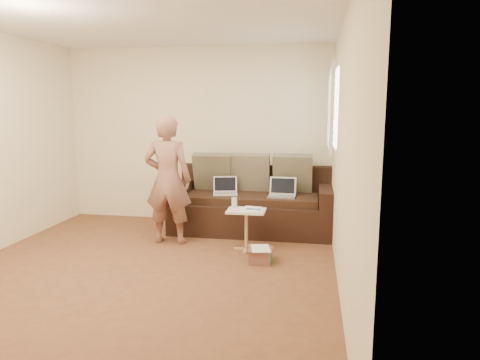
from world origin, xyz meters
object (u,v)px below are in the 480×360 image
at_px(laptop_silver, 281,197).
at_px(striped_box, 261,255).
at_px(sofa, 252,201).
at_px(drinking_glass, 234,202).
at_px(side_table, 246,230).
at_px(laptop_white, 225,194).
at_px(person, 168,180).

relative_size(laptop_silver, striped_box, 1.39).
xyz_separation_m(sofa, drinking_glass, (-0.11, -0.73, 0.13)).
bearing_deg(sofa, side_table, -86.16).
height_order(laptop_white, side_table, laptop_white).
xyz_separation_m(sofa, striped_box, (0.28, -1.24, -0.34)).
distance_m(sofa, laptop_white, 0.38).
bearing_deg(person, laptop_silver, -159.10).
bearing_deg(person, laptop_white, -134.51).
height_order(laptop_white, drinking_glass, laptop_white).
bearing_deg(laptop_white, drinking_glass, -82.37).
height_order(laptop_white, person, person).
relative_size(sofa, side_table, 4.40).
bearing_deg(sofa, drinking_glass, -98.43).
relative_size(laptop_white, side_table, 0.67).
xyz_separation_m(laptop_silver, laptop_white, (-0.79, 0.07, 0.00)).
xyz_separation_m(sofa, laptop_silver, (0.43, -0.14, 0.10)).
height_order(laptop_silver, person, person).
height_order(person, side_table, person).
bearing_deg(sofa, person, -142.86).
height_order(side_table, drinking_glass, drinking_glass).
xyz_separation_m(laptop_silver, drinking_glass, (-0.53, -0.60, 0.04)).
bearing_deg(striped_box, laptop_white, 118.72).
bearing_deg(laptop_silver, drinking_glass, -129.12).
distance_m(side_table, drinking_glass, 0.37).
relative_size(sofa, laptop_white, 6.61).
xyz_separation_m(laptop_white, drinking_glass, (0.25, -0.66, 0.04)).
xyz_separation_m(side_table, striped_box, (0.22, -0.40, -0.17)).
bearing_deg(striped_box, person, 157.30).
height_order(side_table, striped_box, side_table).
relative_size(laptop_silver, laptop_white, 1.09).
bearing_deg(drinking_glass, laptop_white, 110.80).
distance_m(side_table, striped_box, 0.49).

